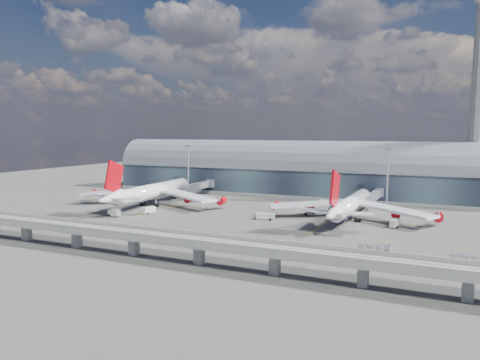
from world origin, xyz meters
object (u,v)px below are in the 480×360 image
at_px(cargo_train_1, 375,247).
at_px(service_truck_3, 395,223).
at_px(service_truck_1, 114,213).
at_px(cargo_train_2, 469,258).
at_px(airliner_right, 350,206).
at_px(service_truck_4, 309,211).
at_px(floodlight_mast_right, 388,176).
at_px(service_truck_0, 149,210).
at_px(airliner_left, 151,192).
at_px(cargo_train_0, 116,224).
at_px(service_truck_2, 266,216).
at_px(service_truck_5, 325,203).
at_px(floodlight_mast_left, 188,168).

bearing_deg(cargo_train_1, service_truck_3, 17.90).
bearing_deg(service_truck_3, cargo_train_1, -85.19).
xyz_separation_m(service_truck_1, cargo_train_2, (123.40, -11.89, -0.64)).
height_order(airliner_right, service_truck_4, airliner_right).
distance_m(floodlight_mast_right, service_truck_4, 42.10).
bearing_deg(service_truck_0, airliner_right, 19.04).
bearing_deg(airliner_left, airliner_right, -2.21).
xyz_separation_m(floodlight_mast_right, service_truck_4, (-25.21, -31.41, -12.28)).
height_order(service_truck_0, cargo_train_1, service_truck_0).
height_order(service_truck_3, service_truck_4, service_truck_3).
distance_m(airliner_left, service_truck_4, 70.39).
bearing_deg(cargo_train_0, airliner_left, 16.12).
bearing_deg(service_truck_2, cargo_train_1, -142.86).
bearing_deg(airliner_right, airliner_left, -177.86).
height_order(service_truck_3, service_truck_5, service_truck_3).
bearing_deg(floodlight_mast_right, service_truck_1, -144.01).
bearing_deg(cargo_train_0, service_truck_1, 36.97).
bearing_deg(floodlight_mast_right, floodlight_mast_left, 180.00).
height_order(floodlight_mast_right, service_truck_5, floodlight_mast_right).
height_order(floodlight_mast_left, cargo_train_2, floodlight_mast_left).
relative_size(floodlight_mast_left, cargo_train_0, 5.52).
distance_m(floodlight_mast_left, service_truck_4, 82.04).
xyz_separation_m(airliner_right, service_truck_4, (-16.98, 4.95, -4.13)).
relative_size(airliner_right, cargo_train_1, 7.33).
height_order(service_truck_3, cargo_train_2, service_truck_3).
bearing_deg(service_truck_2, floodlight_mast_right, -56.95).
xyz_separation_m(airliner_right, cargo_train_1, (15.66, -41.17, -4.70)).
bearing_deg(cargo_train_2, airliner_left, 77.51).
bearing_deg(cargo_train_1, cargo_train_2, -74.38).
bearing_deg(service_truck_0, service_truck_5, 44.45).
height_order(floodlight_mast_left, service_truck_4, floodlight_mast_left).
bearing_deg(floodlight_mast_left, cargo_train_0, -75.72).
bearing_deg(service_truck_0, airliner_left, 127.10).
relative_size(airliner_left, service_truck_5, 13.10).
bearing_deg(floodlight_mast_right, service_truck_4, -128.75).
bearing_deg(service_truck_3, airliner_left, -175.16).
xyz_separation_m(service_truck_0, cargo_train_0, (5.54, -26.54, -0.52)).
xyz_separation_m(service_truck_1, cargo_train_0, (13.55, -15.44, -0.68)).
height_order(service_truck_0, service_truck_3, service_truck_3).
height_order(floodlight_mast_left, service_truck_5, floodlight_mast_left).
xyz_separation_m(service_truck_1, service_truck_4, (67.31, 35.79, -0.13)).
bearing_deg(airliner_left, service_truck_1, -89.48).
bearing_deg(floodlight_mast_left, service_truck_2, -37.66).
xyz_separation_m(airliner_left, service_truck_1, (2.40, -27.40, -4.85)).
distance_m(service_truck_3, cargo_train_0, 96.11).
height_order(service_truck_5, cargo_train_0, service_truck_5).
distance_m(service_truck_0, cargo_train_2, 117.66).
height_order(airliner_left, service_truck_3, airliner_left).
height_order(service_truck_2, cargo_train_2, service_truck_2).
relative_size(floodlight_mast_right, cargo_train_2, 2.62).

